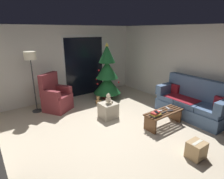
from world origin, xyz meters
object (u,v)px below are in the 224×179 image
remote_graphite (170,111)px  remote_black (164,113)px  cell_phone (156,112)px  armchair (56,97)px  remote_silver (168,108)px  ottoman (108,110)px  cardboard_box_taped_mid_floor (196,150)px  remote_white (159,111)px  teddy_bear_honey_by_tree (98,101)px  coffee_table (164,116)px  couch (192,103)px  book_stack (156,114)px  christmas_tree (107,75)px  floor_lamp (31,62)px  teddy_bear_cream (109,99)px

remote_graphite → remote_black: size_ratio=1.00×
cell_phone → armchair: bearing=145.4°
remote_silver → ottoman: 1.60m
cardboard_box_taped_mid_floor → armchair: bearing=109.8°
remote_white → teddy_bear_honey_by_tree: 2.20m
remote_white → remote_silver: 0.31m
coffee_table → remote_black: bearing=-146.0°
ottoman → cardboard_box_taped_mid_floor: (0.37, -2.41, -0.05)m
couch → armchair: (-2.93, 2.68, 0.00)m
remote_black → book_stack: book_stack is taller
christmas_tree → floor_lamp: bearing=171.8°
remote_graphite → remote_silver: bearing=-5.5°
ottoman → teddy_bear_cream: teddy_bear_cream is taller
floor_lamp → book_stack: bearing=-55.0°
ottoman → teddy_bear_honey_by_tree: bearing=74.0°
teddy_bear_cream → christmas_tree: bearing=56.6°
book_stack → christmas_tree: bearing=82.2°
armchair → floor_lamp: floor_lamp is taller
remote_silver → teddy_bear_cream: (-1.07, 1.15, 0.14)m
cell_phone → ottoman: size_ratio=0.33×
remote_silver → remote_black: same height
book_stack → teddy_bear_honey_by_tree: 2.29m
cell_phone → cardboard_box_taped_mid_floor: (-0.13, -1.13, -0.34)m
remote_black → cell_phone: 0.29m
remote_graphite → remote_silver: same height
remote_silver → armchair: (-2.07, 2.51, -0.00)m
ottoman → cardboard_box_taped_mid_floor: bearing=-81.4°
remote_silver → teddy_bear_cream: 1.58m
remote_white → christmas_tree: 2.44m
ottoman → remote_black: bearing=-59.0°
remote_white → ottoman: (-0.77, 1.14, -0.20)m
coffee_table → couch: bearing=-5.5°
cell_phone → armchair: (-1.49, 2.63, -0.10)m
ottoman → teddy_bear_honey_by_tree: ottoman is taller
armchair → teddy_bear_honey_by_tree: (1.27, -0.36, -0.28)m
floor_lamp → cardboard_box_taped_mid_floor: size_ratio=5.29×
cell_phone → christmas_tree: size_ratio=0.07×
christmas_tree → teddy_bear_cream: christmas_tree is taller
remote_black → armchair: armchair is taller
remote_silver → cell_phone: 0.60m
floor_lamp → teddy_bear_cream: size_ratio=6.25×
remote_white → christmas_tree: (0.07, 2.39, 0.46)m
christmas_tree → cardboard_box_taped_mid_floor: (-0.47, -3.66, -0.70)m
remote_black → christmas_tree: (0.06, 2.53, 0.46)m
armchair → cardboard_box_taped_mid_floor: size_ratio=3.35×
christmas_tree → teddy_bear_cream: 1.54m
remote_black → cardboard_box_taped_mid_floor: remote_black is taller
armchair → cardboard_box_taped_mid_floor: 4.00m
couch → cardboard_box_taped_mid_floor: 1.93m
couch → christmas_tree: 2.85m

